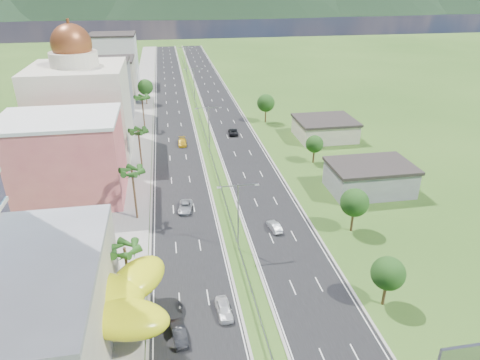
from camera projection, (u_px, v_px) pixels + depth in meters
ground at (251, 292)px, 56.09m from camera, size 500.00×500.00×0.00m
road_left at (172, 107)px, 134.88m from camera, size 11.00×260.00×0.04m
road_right at (220, 105)px, 137.20m from camera, size 11.00×260.00×0.04m
sidewalk_left at (142, 109)px, 133.40m from camera, size 7.00×260.00×0.12m
median_guardrail at (201, 121)px, 119.78m from camera, size 0.10×216.06×0.76m
streetlight_median_b at (238, 210)px, 62.06m from camera, size 6.04×0.25×11.00m
streetlight_median_c at (209, 125)px, 97.59m from camera, size 6.04×0.25×11.00m
streetlight_median_d at (194, 81)px, 137.57m from camera, size 6.04×0.25×11.00m
streetlight_median_e at (186, 58)px, 177.55m from camera, size 6.04×0.25×11.00m
lime_canopy at (81, 301)px, 47.29m from camera, size 18.00×15.00×7.40m
pink_shophouse at (65, 160)px, 76.95m from camera, size 20.00×15.00×15.00m
domed_building at (81, 105)px, 95.72m from camera, size 20.00×20.00×28.70m
midrise_grey at (101, 92)px, 119.54m from camera, size 16.00×15.00×16.00m
midrise_beige at (110, 81)px, 139.73m from camera, size 16.00×15.00×13.00m
midrise_white at (115, 60)px, 159.09m from camera, size 16.00×15.00×18.00m
billboard at (462, 360)px, 40.81m from camera, size 5.20×0.35×6.20m
shed_near at (369, 179)px, 81.54m from camera, size 15.00×10.00×5.00m
shed_far at (325, 130)px, 108.64m from camera, size 14.00×12.00×4.40m
palm_tree_b at (125, 251)px, 52.42m from camera, size 3.60×3.60×8.10m
palm_tree_c at (132, 173)px, 69.57m from camera, size 3.60×3.60×9.60m
palm_tree_d at (138, 133)px, 90.42m from camera, size 3.60×3.60×8.60m
palm_tree_e at (142, 99)px, 112.30m from camera, size 3.60×3.60×9.40m
leafy_tree_lfar at (145, 87)px, 135.69m from camera, size 4.90×4.90×8.05m
leafy_tree_ra at (388, 273)px, 52.05m from camera, size 4.20×4.20×6.90m
leafy_tree_rb at (355, 203)px, 67.45m from camera, size 4.55×4.55×7.47m
leafy_tree_rc at (315, 144)px, 93.13m from camera, size 3.85×3.85×6.33m
leafy_tree_rd at (266, 103)px, 118.65m from camera, size 4.90×4.90×8.05m
mountain_ridge at (225, 14)px, 465.16m from camera, size 860.00×140.00×90.00m
car_white_near_left at (224, 309)px, 52.19m from camera, size 1.98×4.44×1.48m
car_dark_left at (179, 334)px, 48.64m from camera, size 2.14×4.50×1.42m
car_silver_mid_left at (185, 207)px, 75.39m from camera, size 3.02×5.22×1.37m
car_yellow_far_left at (182, 142)px, 104.56m from camera, size 2.14×4.97×1.42m
car_silver_right at (274, 226)px, 69.56m from camera, size 1.94×4.08×1.29m
car_dark_far_right at (233, 132)px, 111.56m from camera, size 2.71×5.19×1.40m
motorcycle at (180, 304)px, 53.04m from camera, size 0.92×2.11×1.31m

